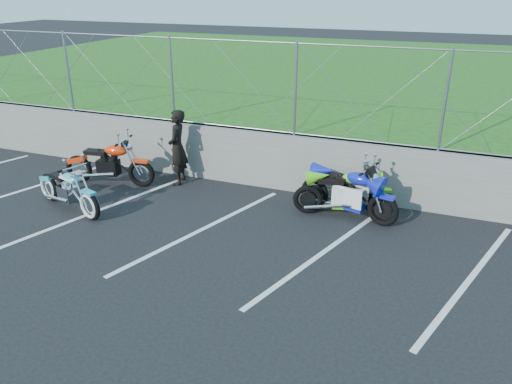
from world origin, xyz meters
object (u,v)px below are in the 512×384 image
at_px(sportbike_green, 346,194).
at_px(sportbike_blue, 349,194).
at_px(person_standing, 178,147).
at_px(naked_orange, 110,165).
at_px(cruiser_turquoise, 69,191).

xyz_separation_m(sportbike_green, sportbike_blue, (0.08, -0.01, 0.02)).
height_order(sportbike_green, person_standing, person_standing).
bearing_deg(sportbike_green, person_standing, 161.61).
xyz_separation_m(naked_orange, person_standing, (1.43, 0.66, 0.40)).
bearing_deg(sportbike_green, cruiser_turquoise, -174.67).
height_order(sportbike_green, sportbike_blue, sportbike_blue).
height_order(naked_orange, sportbike_green, naked_orange).
distance_m(sportbike_blue, person_standing, 4.13).
relative_size(cruiser_turquoise, person_standing, 1.17).
distance_m(naked_orange, person_standing, 1.63).
bearing_deg(naked_orange, person_standing, 15.39).
bearing_deg(sportbike_green, naked_orange, 169.77).
xyz_separation_m(cruiser_turquoise, sportbike_green, (5.37, 1.85, 0.04)).
height_order(naked_orange, sportbike_blue, sportbike_blue).
bearing_deg(cruiser_turquoise, sportbike_green, 36.74).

